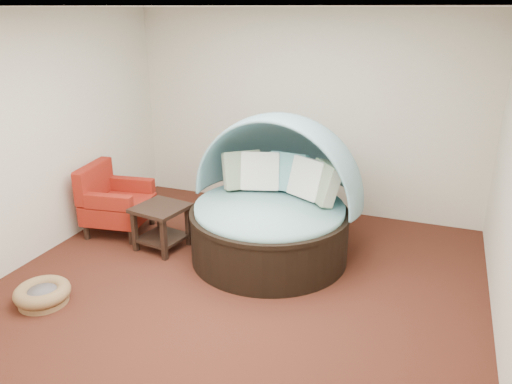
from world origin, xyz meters
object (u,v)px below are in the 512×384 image
(canopy_daybed, at_px, (274,193))
(red_armchair, at_px, (114,201))
(pet_basket, at_px, (43,294))
(side_table, at_px, (161,221))

(canopy_daybed, xyz_separation_m, red_armchair, (-2.16, -0.13, -0.36))
(canopy_daybed, bearing_deg, pet_basket, -128.53)
(pet_basket, relative_size, side_table, 0.89)
(canopy_daybed, relative_size, side_table, 3.18)
(red_armchair, bearing_deg, side_table, -22.56)
(red_armchair, distance_m, side_table, 0.86)
(canopy_daybed, xyz_separation_m, pet_basket, (-1.81, -1.84, -0.68))
(side_table, bearing_deg, pet_basket, -107.91)
(canopy_daybed, xyz_separation_m, side_table, (-1.32, -0.34, -0.43))
(red_armchair, height_order, side_table, red_armchair)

